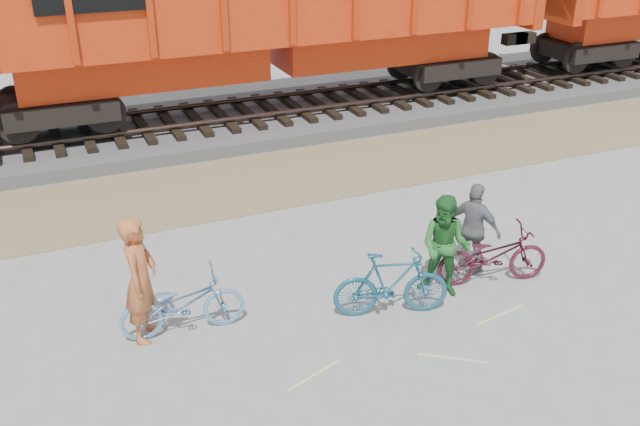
# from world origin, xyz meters

# --- Properties ---
(ground) EXTENTS (120.00, 120.00, 0.00)m
(ground) POSITION_xyz_m (0.00, 0.00, 0.00)
(ground) COLOR #9E9E99
(ground) RESTS_ON ground
(gravel_strip) EXTENTS (120.00, 3.00, 0.02)m
(gravel_strip) POSITION_xyz_m (0.00, 5.50, 0.01)
(gravel_strip) COLOR #917E5A
(gravel_strip) RESTS_ON ground
(ballast_bed) EXTENTS (120.00, 4.00, 0.30)m
(ballast_bed) POSITION_xyz_m (0.00, 9.00, 0.15)
(ballast_bed) COLOR slate
(ballast_bed) RESTS_ON ground
(track) EXTENTS (120.00, 2.60, 0.24)m
(track) POSITION_xyz_m (0.00, 9.00, 0.47)
(track) COLOR black
(track) RESTS_ON ballast_bed
(hopper_car_center) EXTENTS (14.00, 3.13, 4.65)m
(hopper_car_center) POSITION_xyz_m (1.97, 9.00, 3.01)
(hopper_car_center) COLOR black
(hopper_car_center) RESTS_ON track
(bicycle_blue) EXTENTS (1.76, 0.72, 0.90)m
(bicycle_blue) POSITION_xyz_m (-2.28, 0.81, 0.45)
(bicycle_blue) COLOR #6C9EC9
(bicycle_blue) RESTS_ON ground
(bicycle_teal) EXTENTS (1.73, 0.91, 1.00)m
(bicycle_teal) POSITION_xyz_m (0.55, 0.07, 0.50)
(bicycle_teal) COLOR #1E5A72
(bicycle_teal) RESTS_ON ground
(bicycle_maroon) EXTENTS (1.85, 1.00, 0.92)m
(bicycle_maroon) POSITION_xyz_m (2.42, 0.25, 0.46)
(bicycle_maroon) COLOR #511926
(bicycle_maroon) RESTS_ON ground
(person_solo) EXTENTS (0.68, 0.78, 1.80)m
(person_solo) POSITION_xyz_m (-2.78, 0.91, 0.90)
(person_solo) COLOR #C36333
(person_solo) RESTS_ON ground
(person_man) EXTENTS (0.97, 0.97, 1.59)m
(person_man) POSITION_xyz_m (1.55, 0.27, 0.79)
(person_man) COLOR #26672A
(person_man) RESTS_ON ground
(person_woman) EXTENTS (0.74, 0.95, 1.51)m
(person_woman) POSITION_xyz_m (2.32, 0.65, 0.75)
(person_woman) COLOR slate
(person_woman) RESTS_ON ground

